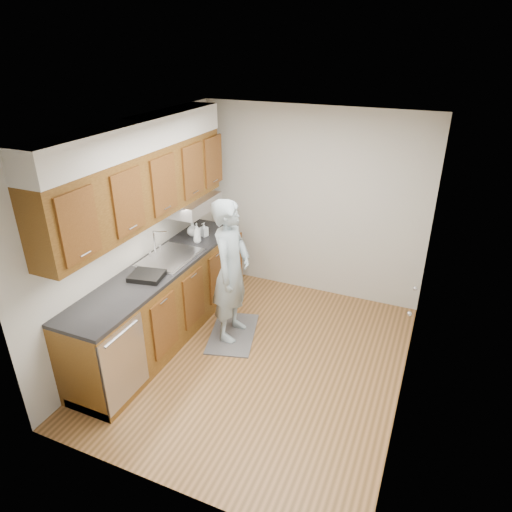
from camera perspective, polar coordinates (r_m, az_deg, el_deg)
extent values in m
plane|color=#936237|center=(5.18, 0.42, -12.83)|extent=(3.50, 3.50, 0.00)
plane|color=white|center=(4.11, 0.53, 15.50)|extent=(3.50, 3.50, 0.00)
cube|color=#B4B2A9|center=(5.22, -14.90, 2.55)|extent=(0.02, 3.50, 2.50)
cube|color=#B4B2A9|center=(4.23, 19.59, -3.85)|extent=(0.02, 3.50, 2.50)
cube|color=#B4B2A9|center=(6.04, 6.96, 6.43)|extent=(3.00, 0.02, 2.50)
cube|color=brown|center=(5.42, -11.41, -5.71)|extent=(0.60, 2.80, 0.90)
cube|color=black|center=(5.20, -11.99, -1.25)|extent=(0.63, 2.80, 0.04)
cube|color=#B2B2B7|center=(5.35, -10.63, -0.68)|extent=(0.48, 0.68, 0.14)
cube|color=#B2B2B7|center=(5.33, -10.68, -0.16)|extent=(0.52, 0.72, 0.01)
cube|color=#B2B2B7|center=(4.55, -16.10, -12.82)|extent=(0.03, 0.60, 0.80)
cube|color=brown|center=(4.93, -14.12, 8.41)|extent=(0.33, 2.80, 0.75)
cube|color=silver|center=(4.81, -14.81, 14.38)|extent=(0.35, 2.80, 0.30)
cube|color=#A5A5AA|center=(5.70, -8.07, 6.46)|extent=(0.46, 0.75, 0.16)
cube|color=white|center=(4.60, 19.39, -4.54)|extent=(0.02, 1.22, 2.05)
cube|color=#5C5C5E|center=(5.57, -2.92, -9.63)|extent=(0.73, 0.98, 0.02)
imported|color=#899DA7|center=(5.07, -3.16, -0.74)|extent=(0.49, 0.70, 1.91)
imported|color=silver|center=(5.63, -7.40, 2.90)|extent=(0.13, 0.13, 0.25)
imported|color=silver|center=(5.81, -6.51, 3.32)|extent=(0.10, 0.10, 0.18)
imported|color=silver|center=(5.83, -7.94, 3.39)|extent=(0.19, 0.19, 0.19)
cylinder|color=#A5A5AA|center=(5.65, -7.31, 2.25)|extent=(0.07, 0.07, 0.11)
cube|color=black|center=(4.92, -13.48, -2.43)|extent=(0.38, 0.34, 0.05)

